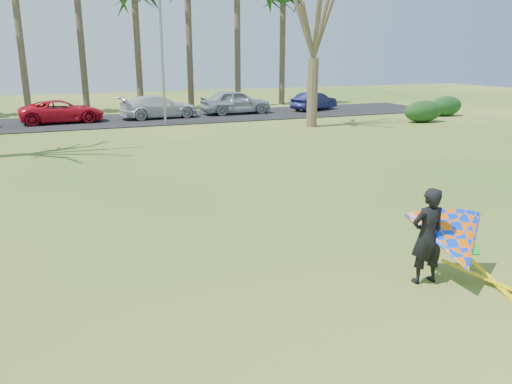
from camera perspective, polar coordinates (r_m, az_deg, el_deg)
name	(u,v)px	position (r m, az deg, el deg)	size (l,w,h in m)	color
ground	(292,267)	(10.46, 4.12, -8.57)	(100.00, 100.00, 0.00)	#205913
parking_strip	(126,120)	(34.09, -14.67, 7.95)	(46.00, 7.00, 0.06)	black
bare_tree_right	(315,11)	(30.22, 6.74, 19.86)	(6.27, 6.27, 9.21)	brown
streetlight	(165,50)	(31.22, -10.41, 15.71)	(2.28, 0.18, 8.00)	gray
hedge_near	(423,111)	(33.85, 18.57, 8.73)	(2.76, 1.25, 1.38)	#153914
hedge_far	(446,106)	(37.79, 20.91, 9.17)	(2.51, 1.18, 1.39)	#153A17
car_2	(62,111)	(33.78, -21.29, 8.59)	(2.32, 5.04, 1.40)	red
car_3	(159,107)	(34.42, -11.04, 9.55)	(2.10, 5.17, 1.50)	silver
car_4	(236,102)	(36.25, -2.35, 10.28)	(2.02, 5.01, 1.71)	#A1A6AE
car_5	(314,101)	(38.86, 6.67, 10.27)	(1.41, 4.05, 1.33)	#181948
kite_flyer	(451,241)	(10.12, 21.41, -5.25)	(2.13, 2.39, 2.05)	black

